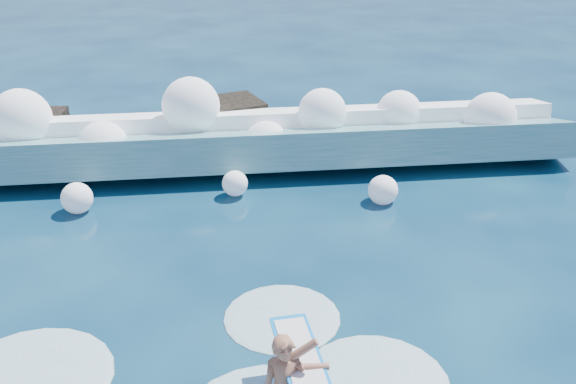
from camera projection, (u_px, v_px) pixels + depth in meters
name	position (u px, v px, depth m)	size (l,w,h in m)	color
ground	(218.00, 305.00, 11.37)	(200.00, 200.00, 0.00)	#07223D
breaking_wave	(216.00, 144.00, 17.01)	(18.62, 2.87, 1.61)	teal
rock_cluster	(117.00, 135.00, 17.97)	(8.13, 3.35, 1.38)	black
wave_spray	(224.00, 124.00, 16.70)	(15.34, 4.32, 2.33)	white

